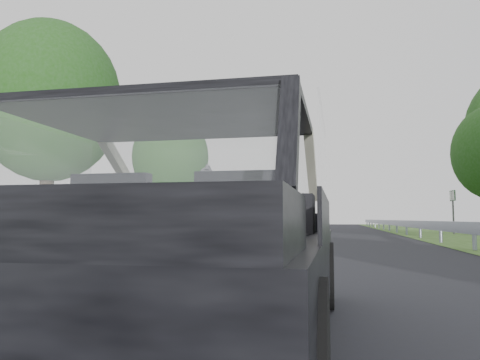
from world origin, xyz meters
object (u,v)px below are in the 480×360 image
at_px(subject_car, 192,232).
at_px(cat, 238,185).
at_px(highway_sign, 453,212).
at_px(other_car, 301,221).

bearing_deg(subject_car, cat, 74.70).
bearing_deg(highway_sign, subject_car, -109.64).
xyz_separation_m(subject_car, other_car, (-1.15, 24.85, -0.03)).
height_order(other_car, highway_sign, highway_sign).
bearing_deg(cat, subject_car, -104.59).
distance_m(subject_car, cat, 0.76).
bearing_deg(highway_sign, cat, -109.68).
xyz_separation_m(other_car, highway_sign, (8.18, -1.22, 0.47)).
height_order(subject_car, other_car, subject_car).
bearing_deg(highway_sign, other_car, 168.43).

